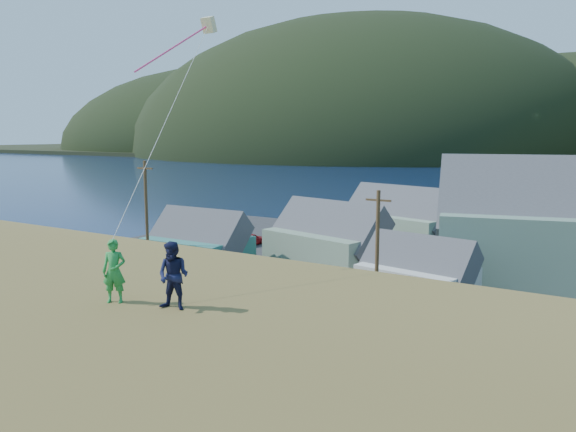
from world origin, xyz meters
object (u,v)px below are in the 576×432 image
object	(u,v)px
shed_palegreen_near	(328,240)
shed_white	(417,275)
shed_teal	(198,244)
kite_flyer_navy	(173,276)
wharf	(460,226)
kite_flyer_green	(114,271)
shed_palegreen_far	(400,220)

from	to	relation	value
shed_palegreen_near	shed_white	bearing A→B (deg)	-17.25
shed_teal	kite_flyer_navy	bearing A→B (deg)	-50.56
wharf	kite_flyer_green	bearing A→B (deg)	-84.27
shed_palegreen_far	wharf	bearing A→B (deg)	96.72
shed_palegreen_near	shed_palegreen_far	world-z (taller)	shed_palegreen_far
wharf	shed_palegreen_far	xyz separation A→B (m)	(-2.19, -15.32, 2.54)
shed_palegreen_near	shed_white	size ratio (longest dim) A/B	1.37
wharf	shed_white	distance (m)	34.15
shed_palegreen_far	kite_flyer_navy	size ratio (longest dim) A/B	7.16
shed_white	kite_flyer_navy	xyz separation A→B (m)	(1.88, -25.51, 5.80)
shed_palegreen_near	shed_white	distance (m)	11.36
wharf	shed_palegreen_near	distance (m)	28.25
shed_white	shed_palegreen_far	world-z (taller)	shed_palegreen_far
shed_teal	kite_flyer_green	world-z (taller)	kite_flyer_green
shed_teal	shed_palegreen_far	xyz separation A→B (m)	(10.97, 18.64, 0.51)
shed_palegreen_near	shed_white	xyz separation A→B (m)	(9.81, -5.71, -0.46)
wharf	shed_white	bearing A→B (deg)	-80.05
shed_teal	shed_white	world-z (taller)	shed_teal
shed_palegreen_near	kite_flyer_navy	size ratio (longest dim) A/B	6.21
shed_teal	shed_palegreen_near	xyz separation A→B (m)	(9.24, 6.09, 0.29)
wharf	shed_white	world-z (taller)	shed_white
kite_flyer_green	kite_flyer_navy	distance (m)	1.84
shed_palegreen_near	kite_flyer_green	bearing A→B (deg)	-59.66
kite_flyer_green	shed_palegreen_near	bearing A→B (deg)	76.68
shed_teal	shed_white	bearing A→B (deg)	0.78
shed_white	kite_flyer_navy	distance (m)	26.23
shed_palegreen_far	shed_teal	bearing A→B (deg)	-105.60
kite_flyer_navy	kite_flyer_green	bearing A→B (deg)	-179.74
shed_palegreen_near	kite_flyer_navy	world-z (taller)	kite_flyer_navy
shed_teal	shed_palegreen_far	world-z (taller)	shed_palegreen_far
wharf	shed_white	xyz separation A→B (m)	(5.89, -33.59, 1.86)
shed_teal	shed_white	size ratio (longest dim) A/B	1.03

